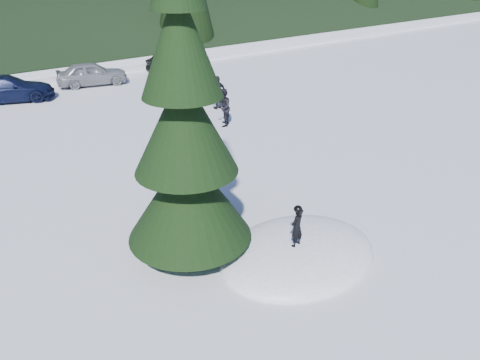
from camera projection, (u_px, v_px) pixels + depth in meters
ground at (298, 255)px, 12.41m from camera, size 200.00×200.00×0.00m
snow_mound at (298, 255)px, 12.41m from camera, size 4.48×3.52×0.96m
spruce_tall at (185, 136)px, 11.05m from camera, size 3.20×3.20×8.60m
spruce_short at (192, 155)px, 13.13m from camera, size 2.20×2.20×5.37m
child_skier at (297, 227)px, 11.74m from camera, size 0.44×0.34×1.08m
adult_0 at (223, 108)px, 21.22m from camera, size 1.04×1.07×1.73m
adult_1 at (218, 92)px, 23.60m from camera, size 1.02×0.51×1.68m
car_3 at (7, 89)px, 24.83m from camera, size 5.09×3.35×1.37m
car_4 at (92, 74)px, 27.86m from camera, size 4.33×2.53×1.38m
car_5 at (179, 61)px, 30.90m from camera, size 4.58×2.37×1.44m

